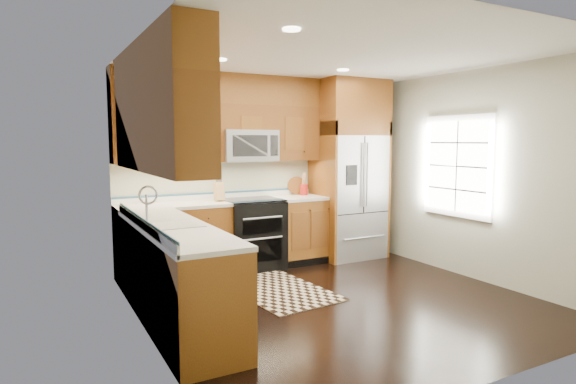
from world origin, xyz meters
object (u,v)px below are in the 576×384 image
range (252,234)px  rug (277,289)px  utensil_crock (304,187)px  knife_block (219,192)px  refrigerator (349,169)px

range → rug: bearing=-98.0°
rug → utensil_crock: (1.03, 1.15, 1.05)m
knife_block → range: bearing=-9.6°
range → refrigerator: (1.55, -0.04, 0.83)m
refrigerator → knife_block: bearing=176.8°
range → rug: size_ratio=0.62×
utensil_crock → knife_block: bearing=-177.1°
refrigerator → utensil_crock: refrigerator is taller
rug → knife_block: (-0.30, 1.08, 1.06)m
rug → knife_block: bearing=99.9°
knife_block → refrigerator: bearing=-3.2°
utensil_crock → rug: bearing=-131.7°
knife_block → utensil_crock: size_ratio=0.94×
refrigerator → rug: (-1.69, -0.97, -1.30)m
knife_block → rug: bearing=-74.6°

